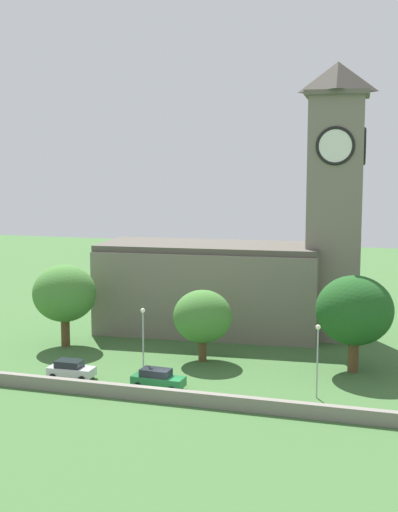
# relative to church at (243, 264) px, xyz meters

# --- Properties ---
(ground_plane) EXTENTS (200.00, 200.00, 0.00)m
(ground_plane) POSITION_rel_church_xyz_m (-1.10, -8.83, -8.17)
(ground_plane) COLOR #3D6633
(church) EXTENTS (31.42, 13.09, 31.06)m
(church) POSITION_rel_church_xyz_m (0.00, 0.00, 0.00)
(church) COLOR slate
(church) RESTS_ON ground
(quay_barrier) EXTENTS (46.23, 0.70, 1.17)m
(quay_barrier) POSITION_rel_church_xyz_m (-1.10, -25.94, -7.59)
(quay_barrier) COLOR gray
(quay_barrier) RESTS_ON ground
(car_silver) EXTENTS (4.36, 2.26, 1.74)m
(car_silver) POSITION_rel_church_xyz_m (-11.01, -22.39, -7.29)
(car_silver) COLOR silver
(car_silver) RESTS_ON ground
(car_green) EXTENTS (4.83, 2.25, 1.80)m
(car_green) POSITION_rel_church_xyz_m (-2.23, -22.77, -7.26)
(car_green) COLOR #1E6B38
(car_green) RESTS_ON ground
(streetlamp_west_mid) EXTENTS (0.44, 0.44, 6.69)m
(streetlamp_west_mid) POSITION_rel_church_xyz_m (-4.55, -20.35, -3.67)
(streetlamp_west_mid) COLOR #9EA0A5
(streetlamp_west_mid) RESTS_ON ground
(streetlamp_central) EXTENTS (0.44, 0.44, 6.42)m
(streetlamp_central) POSITION_rel_church_xyz_m (11.64, -21.06, -3.83)
(streetlamp_central) COLOR #9EA0A5
(streetlamp_central) RESTS_ON ground
(tree_churchyard) EXTENTS (7.40, 7.40, 9.37)m
(tree_churchyard) POSITION_rel_church_xyz_m (13.94, -12.34, -2.17)
(tree_churchyard) COLOR brown
(tree_churchyard) RESTS_ON ground
(tree_by_tower) EXTENTS (5.94, 5.94, 7.30)m
(tree_by_tower) POSITION_rel_church_xyz_m (-1.01, -13.07, -3.57)
(tree_by_tower) COLOR brown
(tree_by_tower) RESTS_ON ground
(tree_riverside_east) EXTENTS (6.90, 6.90, 9.00)m
(tree_riverside_east) POSITION_rel_church_xyz_m (-17.09, -11.93, -2.31)
(tree_riverside_east) COLOR brown
(tree_riverside_east) RESTS_ON ground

